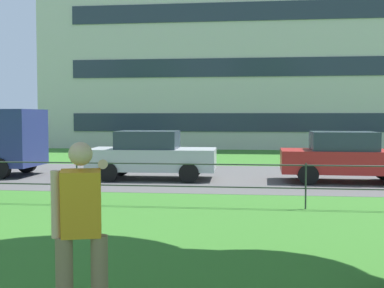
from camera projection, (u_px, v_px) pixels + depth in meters
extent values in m
cube|color=#565454|center=(133.00, 175.00, 16.67)|extent=(80.00, 7.34, 0.01)
cylinder|color=#333833|center=(77.00, 182.00, 11.22)|extent=(0.04, 0.04, 1.00)
cylinder|color=#333833|center=(306.00, 186.00, 10.64)|extent=(0.04, 0.04, 1.00)
cylinder|color=#333833|center=(77.00, 185.00, 11.23)|extent=(30.73, 0.03, 0.03)
cylinder|color=#333833|center=(77.00, 163.00, 11.20)|extent=(30.73, 0.03, 0.03)
cylinder|color=#846B4C|center=(64.00, 285.00, 4.55)|extent=(0.16, 0.16, 0.90)
cylinder|color=#846B4C|center=(100.00, 283.00, 4.61)|extent=(0.16, 0.16, 0.90)
cube|color=orange|center=(81.00, 203.00, 4.54)|extent=(0.42, 0.37, 0.63)
sphere|color=tan|center=(80.00, 154.00, 4.51)|extent=(0.22, 0.22, 0.22)
cylinder|color=tan|center=(103.00, 164.00, 4.86)|extent=(0.26, 0.63, 0.15)
cylinder|color=tan|center=(56.00, 204.00, 4.50)|extent=(0.09, 0.09, 0.62)
cube|color=#283342|center=(22.00, 128.00, 16.50)|extent=(0.15, 1.67, 0.76)
cylinder|color=black|center=(27.00, 163.00, 17.53)|extent=(0.68, 0.25, 0.68)
cylinder|color=black|center=(0.00, 169.00, 15.69)|extent=(0.68, 0.25, 0.68)
cube|color=#B7BABF|center=(153.00, 159.00, 15.71)|extent=(4.04, 1.80, 0.68)
cube|color=#2D3847|center=(148.00, 140.00, 15.69)|extent=(1.94, 1.57, 0.56)
cylinder|color=black|center=(194.00, 167.00, 16.42)|extent=(0.60, 0.21, 0.60)
cylinder|color=black|center=(189.00, 173.00, 14.81)|extent=(0.60, 0.21, 0.60)
cylinder|color=black|center=(121.00, 167.00, 16.64)|extent=(0.60, 0.21, 0.60)
cylinder|color=black|center=(108.00, 172.00, 15.04)|extent=(0.60, 0.21, 0.60)
cube|color=red|center=(348.00, 161.00, 14.95)|extent=(4.05, 1.82, 0.68)
cube|color=#2D3847|center=(343.00, 141.00, 14.94)|extent=(1.95, 1.58, 0.56)
cylinder|color=black|center=(384.00, 170.00, 15.59)|extent=(0.61, 0.22, 0.60)
cylinder|color=black|center=(304.00, 169.00, 15.95)|extent=(0.61, 0.22, 0.60)
cylinder|color=black|center=(308.00, 175.00, 14.35)|extent=(0.61, 0.22, 0.60)
cube|color=beige|center=(271.00, 52.00, 34.56)|extent=(29.28, 11.38, 13.10)
cube|color=#283342|center=(274.00, 122.00, 29.17)|extent=(24.60, 0.06, 1.10)
cube|color=#283342|center=(275.00, 67.00, 28.98)|extent=(24.60, 0.06, 1.10)
cube|color=#283342|center=(275.00, 11.00, 28.80)|extent=(24.60, 0.06, 1.10)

